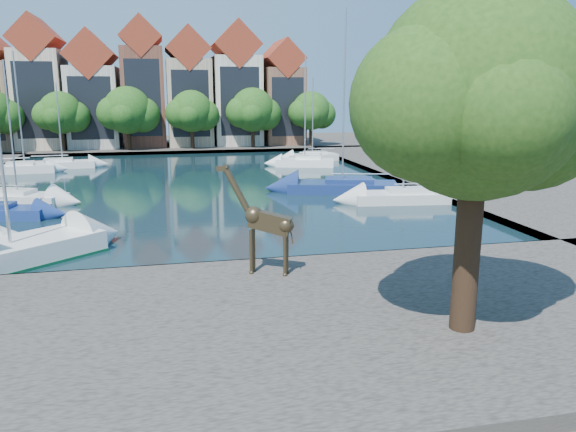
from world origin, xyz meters
name	(u,v)px	position (x,y,z in m)	size (l,w,h in m)	color
ground	(206,272)	(0.00, 0.00, 0.00)	(160.00, 160.00, 0.00)	#38332B
water_basin	(185,185)	(0.00, 24.00, 0.04)	(38.00, 50.00, 0.08)	black
near_quay	(222,331)	(0.00, -7.00, 0.25)	(50.00, 14.00, 0.50)	#4F4A44
far_quay	(176,147)	(0.00, 56.00, 0.25)	(60.00, 16.00, 0.50)	#4F4A44
right_quay	(453,174)	(25.00, 24.00, 0.25)	(14.00, 52.00, 0.50)	#4F4A44
plane_tree	(482,101)	(7.62, -9.01, 7.67)	(8.32, 6.40, 10.62)	#332114
townhouse_west_mid	(41,88)	(-17.00, 55.99, 8.23)	(5.94, 9.18, 16.79)	beige
townhouse_west_inner	(94,95)	(-10.50, 55.99, 7.35)	(6.43, 9.18, 15.15)	beige
townhouse_center	(144,87)	(-4.00, 55.99, 8.36)	(5.44, 9.18, 16.93)	brown
townhouse_east_inner	(189,92)	(2.00, 55.99, 7.73)	(5.94, 9.18, 15.79)	tan
townhouse_east_mid	(236,89)	(8.50, 55.99, 8.10)	(6.43, 9.18, 16.65)	beige
townhouse_east_end	(281,96)	(15.00, 55.99, 7.11)	(5.44, 9.18, 14.43)	brown
far_tree_west	(61,114)	(-13.91, 50.49, 5.08)	(6.76, 5.20, 7.36)	#332114
far_tree_mid_west	(128,112)	(-5.89, 50.49, 5.29)	(7.80, 6.00, 8.00)	#332114
far_tree_mid_east	(192,113)	(2.10, 50.49, 5.13)	(7.02, 5.40, 7.52)	#332114
far_tree_east	(253,111)	(10.11, 50.49, 5.24)	(7.54, 5.80, 7.84)	#332114
far_tree_far_east	(312,112)	(18.09, 50.49, 5.08)	(6.76, 5.20, 7.36)	#332114
giraffe_statue	(264,221)	(2.27, -2.14, 2.71)	(3.00, 1.57, 4.51)	#3C311E
sailboat_left_c	(18,196)	(-12.00, 18.31, 0.60)	(7.17, 4.74, 9.91)	silver
sailboat_left_d	(25,166)	(-15.00, 34.29, 0.73)	(5.63, 2.35, 11.47)	white
sailboat_left_e	(63,163)	(-12.00, 37.32, 0.62)	(6.49, 2.74, 8.64)	silver
sailboat_right_a	(403,195)	(15.00, 12.74, 0.64)	(7.36, 3.32, 11.52)	silver
sailboat_right_b	(342,184)	(12.00, 17.64, 0.69)	(9.04, 5.16, 13.86)	navy
sailboat_right_c	(305,160)	(12.83, 33.18, 0.71)	(6.39, 3.75, 11.22)	white
sailboat_right_d	(312,155)	(15.00, 38.26, 0.63)	(5.82, 2.11, 9.26)	silver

